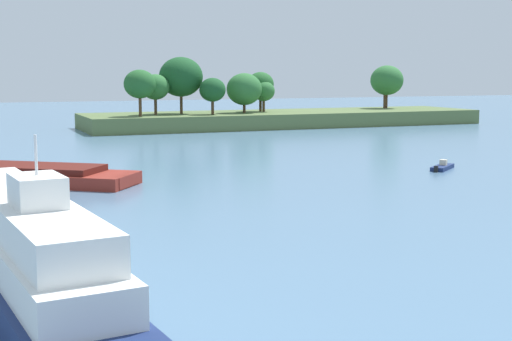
% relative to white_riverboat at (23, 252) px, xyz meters
% --- Properties ---
extents(treeline_island, '(65.53, 16.21, 11.06)m').
position_rel_white_riverboat_xyz_m(treeline_island, '(45.94, 79.06, 1.15)').
color(treeline_island, '#566B3D').
rests_on(treeline_island, ground).
extents(white_riverboat, '(6.48, 25.41, 6.58)m').
position_rel_white_riverboat_xyz_m(white_riverboat, '(0.00, 0.00, 0.00)').
color(white_riverboat, navy).
rests_on(white_riverboat, ground).
extents(fishing_skiff, '(3.78, 3.33, 0.86)m').
position_rel_white_riverboat_xyz_m(fishing_skiff, '(38.09, 24.59, -1.55)').
color(fishing_skiff, navy).
rests_on(fishing_skiff, ground).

